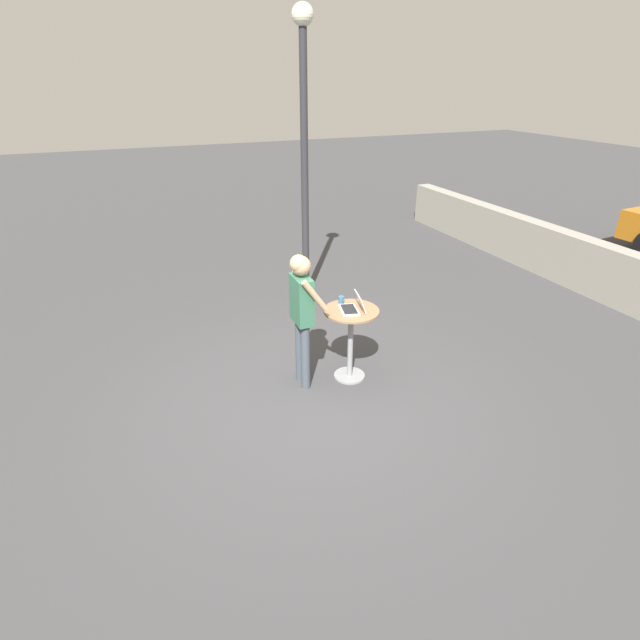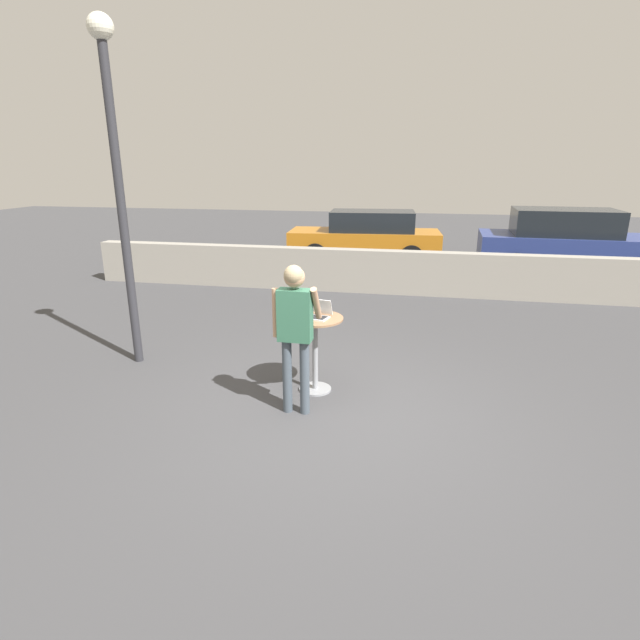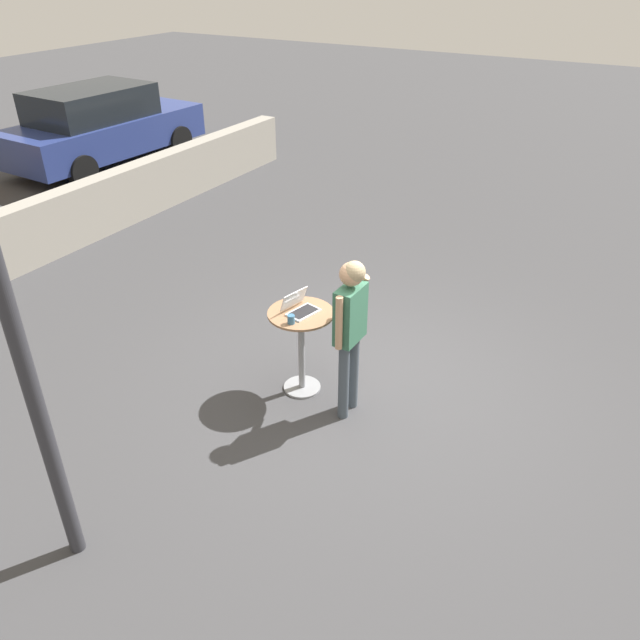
# 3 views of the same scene
# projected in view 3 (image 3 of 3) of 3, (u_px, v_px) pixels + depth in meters

# --- Properties ---
(ground_plane) EXTENTS (50.00, 50.00, 0.00)m
(ground_plane) POSITION_uv_depth(u_px,v_px,m) (372.00, 388.00, 6.91)
(ground_plane) COLOR #3D3D3F
(pavement_kerb) EXTENTS (13.50, 0.35, 0.95)m
(pavement_kerb) POSITION_uv_depth(u_px,v_px,m) (13.00, 241.00, 9.20)
(pavement_kerb) COLOR gray
(pavement_kerb) RESTS_ON ground_plane
(cafe_table) EXTENTS (0.69, 0.69, 0.97)m
(cafe_table) POSITION_uv_depth(u_px,v_px,m) (301.00, 337.00, 6.57)
(cafe_table) COLOR gray
(cafe_table) RESTS_ON ground_plane
(laptop) EXTENTS (0.39, 0.35, 0.21)m
(laptop) POSITION_uv_depth(u_px,v_px,m) (300.00, 307.00, 6.41)
(laptop) COLOR silver
(laptop) RESTS_ON cafe_table
(coffee_mug) EXTENTS (0.11, 0.07, 0.09)m
(coffee_mug) POSITION_uv_depth(u_px,v_px,m) (291.00, 319.00, 6.21)
(coffee_mug) COLOR #336084
(coffee_mug) RESTS_ON cafe_table
(standing_person) EXTENTS (0.52, 0.38, 1.74)m
(standing_person) POSITION_uv_depth(u_px,v_px,m) (350.00, 320.00, 6.01)
(standing_person) COLOR #424C56
(standing_person) RESTS_ON ground_plane
(parked_car_further_down) EXTENTS (4.58, 2.09, 1.66)m
(parked_car_further_down) POSITION_uv_depth(u_px,v_px,m) (101.00, 126.00, 13.69)
(parked_car_further_down) COLOR navy
(parked_car_further_down) RESTS_ON ground_plane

